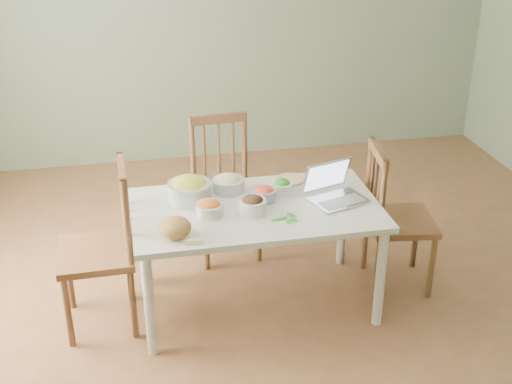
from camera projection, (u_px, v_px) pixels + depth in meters
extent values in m
cube|color=brown|center=(289.00, 300.00, 4.41)|extent=(5.00, 5.00, 0.00)
cube|color=slate|center=(223.00, 13.00, 6.01)|extent=(5.00, 0.00, 2.70)
ellipsoid|color=#A06E3A|center=(175.00, 228.00, 3.73)|extent=(0.20, 0.20, 0.12)
cube|color=#FBECBF|center=(194.00, 242.00, 3.68)|extent=(0.10, 0.03, 0.03)
cylinder|color=tan|center=(290.00, 180.00, 4.41)|extent=(0.21, 0.21, 0.02)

